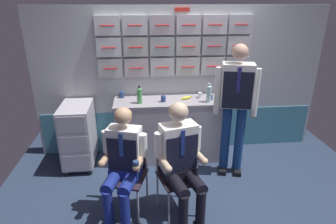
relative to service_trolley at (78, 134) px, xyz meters
The scene contains 16 objects.
ground 1.84m from the service_trolley, 34.27° to the right, with size 4.80×4.80×0.04m, color #29374F.
galley_bulkhead 1.63m from the service_trolley, 14.36° to the left, with size 4.20×0.14×2.15m.
galley_counter 1.28m from the service_trolley, ahead, with size 1.55×0.53×0.90m.
service_trolley is the anchor object (origin of this frame).
folding_chair_left 1.19m from the service_trolley, 52.85° to the right, with size 0.50×0.50×0.84m.
crew_member_left 1.31m from the service_trolley, 58.66° to the right, with size 0.50×0.65×1.23m.
folding_chair_right 1.59m from the service_trolley, 39.32° to the right, with size 0.49×0.49×0.84m.
crew_member_right 1.74m from the service_trolley, 42.36° to the right, with size 0.53×0.69×1.29m.
crew_member_standing 2.18m from the service_trolley, 10.30° to the right, with size 0.53×0.33×1.74m.
water_bottle_short 1.02m from the service_trolley, ahead, with size 0.07×0.07×0.24m.
water_bottle_tall 1.89m from the service_trolley, ahead, with size 0.07×0.07×0.26m.
espresso_cup_small 0.81m from the service_trolley, 22.76° to the left, with size 0.07×0.07×0.09m.
paper_cup_blue 1.28m from the service_trolley, ahead, with size 0.07×0.07×0.08m.
coffee_cup_white 1.91m from the service_trolley, ahead, with size 0.06×0.06×0.07m.
coffee_cup_spare 1.79m from the service_trolley, ahead, with size 0.06×0.06×0.08m.
snack_banana 1.59m from the service_trolley, ahead, with size 0.17×0.10×0.04m.
Camera 1 is at (-0.58, -2.73, 2.26)m, focal length 31.06 mm.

